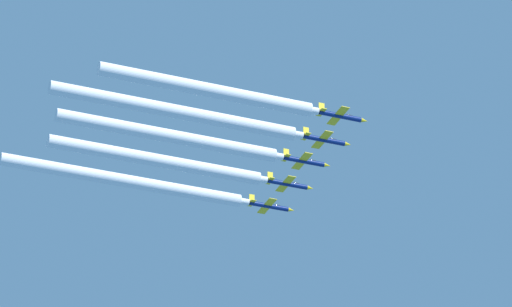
% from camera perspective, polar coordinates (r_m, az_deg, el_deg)
% --- Properties ---
extents(jet_far_left, '(7.52, 10.95, 2.63)m').
position_cam_1_polar(jet_far_left, '(367.04, 0.48, -1.79)').
color(jet_far_left, navy).
extents(jet_inner_left, '(7.52, 10.95, 2.63)m').
position_cam_1_polar(jet_inner_left, '(358.82, 1.12, -1.04)').
color(jet_inner_left, navy).
extents(jet_center, '(7.52, 10.95, 2.63)m').
position_cam_1_polar(jet_center, '(349.98, 1.68, -0.26)').
color(jet_center, navy).
extents(jet_inner_right, '(7.52, 10.95, 2.63)m').
position_cam_1_polar(jet_inner_right, '(342.01, 2.37, 0.46)').
color(jet_inner_right, navy).
extents(jet_far_right, '(7.52, 10.95, 2.63)m').
position_cam_1_polar(jet_far_right, '(334.04, 2.91, 1.27)').
color(jet_far_right, navy).
extents(smoke_trail_far_left, '(2.75, 54.96, 2.75)m').
position_cam_1_polar(smoke_trail_far_left, '(357.66, -4.37, -0.94)').
color(smoke_trail_far_left, white).
extents(smoke_trail_inner_left, '(2.75, 47.81, 2.75)m').
position_cam_1_polar(smoke_trail_inner_left, '(350.13, -3.27, -0.25)').
color(smoke_trail_inner_left, white).
extents(smoke_trail_center, '(2.75, 48.41, 2.75)m').
position_cam_1_polar(smoke_trail_center, '(341.03, -2.86, 0.58)').
color(smoke_trail_center, white).
extents(smoke_trail_inner_right, '(2.75, 52.69, 2.75)m').
position_cam_1_polar(smoke_trail_inner_right, '(332.24, -2.61, 1.41)').
color(smoke_trail_inner_right, white).
extents(smoke_trail_far_right, '(2.75, 45.02, 2.75)m').
position_cam_1_polar(smoke_trail_far_right, '(325.16, -1.54, 2.15)').
color(smoke_trail_far_right, white).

